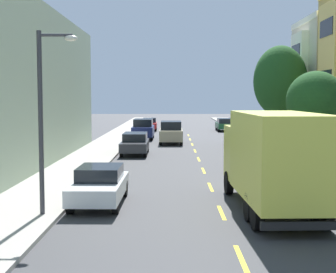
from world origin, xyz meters
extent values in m
plane|color=#38383A|center=(0.00, 30.00, 0.00)|extent=(160.00, 160.00, 0.00)
cube|color=#A39E93|center=(-7.10, 28.00, 0.07)|extent=(3.20, 120.00, 0.14)
cube|color=#A39E93|center=(7.10, 28.00, 0.07)|extent=(3.20, 120.00, 0.14)
cube|color=yellow|center=(0.00, 7.00, 0.00)|extent=(0.14, 2.20, 0.01)
cube|color=yellow|center=(0.00, 12.00, 0.00)|extent=(0.14, 2.20, 0.01)
cube|color=yellow|center=(0.00, 17.00, 0.00)|extent=(0.14, 2.20, 0.01)
cube|color=yellow|center=(0.00, 22.00, 0.00)|extent=(0.14, 2.20, 0.01)
cube|color=yellow|center=(0.00, 27.00, 0.00)|extent=(0.14, 2.20, 0.01)
cube|color=yellow|center=(0.00, 32.00, 0.00)|extent=(0.14, 2.20, 0.01)
cube|color=yellow|center=(0.00, 37.00, 0.00)|extent=(0.14, 2.20, 0.01)
cube|color=yellow|center=(0.00, 42.00, 0.00)|extent=(0.14, 2.20, 0.01)
cube|color=yellow|center=(0.00, 47.00, 0.00)|extent=(0.14, 2.20, 0.01)
cube|color=#F9D572|center=(8.42, 27.23, 5.85)|extent=(0.55, 3.45, 8.44)
cube|color=#1E232D|center=(8.13, 27.23, 1.95)|extent=(0.04, 2.63, 1.10)
cube|color=#1E232D|center=(8.13, 27.23, 5.20)|extent=(0.04, 2.63, 1.10)
cube|color=#1E232D|center=(8.13, 27.23, 8.44)|extent=(0.04, 2.63, 1.10)
cube|color=white|center=(8.95, 35.10, 10.00)|extent=(0.60, 7.68, 0.44)
cube|color=white|center=(8.42, 35.10, 5.28)|extent=(0.55, 3.45, 7.63)
cube|color=#1E232D|center=(8.13, 35.10, 1.76)|extent=(0.04, 2.63, 1.10)
cube|color=#1E232D|center=(8.13, 35.10, 4.69)|extent=(0.04, 2.63, 1.10)
cube|color=#1E232D|center=(8.13, 35.10, 7.63)|extent=(0.04, 2.63, 1.10)
cylinder|color=#47331E|center=(6.40, 23.13, 1.34)|extent=(0.29, 0.29, 2.40)
ellipsoid|color=#1E4C1E|center=(6.40, 23.13, 3.82)|extent=(3.31, 3.31, 3.39)
cylinder|color=#47331E|center=(6.40, 32.54, 1.68)|extent=(0.25, 0.25, 3.08)
ellipsoid|color=#1E4C1E|center=(6.40, 32.54, 5.21)|extent=(4.00, 4.00, 5.31)
cylinder|color=#38383D|center=(-6.10, 11.18, 3.18)|extent=(0.16, 0.16, 6.09)
cylinder|color=#38383D|center=(-5.55, 11.18, 6.08)|extent=(1.10, 0.10, 0.10)
ellipsoid|color=silver|center=(-5.05, 11.18, 5.98)|extent=(0.44, 0.28, 0.20)
cube|color=#D8D84C|center=(1.84, 11.34, 2.10)|extent=(2.62, 5.76, 2.87)
cube|color=#D8D84C|center=(1.69, 15.32, 1.76)|extent=(2.38, 1.99, 2.20)
cube|color=black|center=(1.65, 16.22, 2.24)|extent=(2.02, 0.16, 0.97)
cube|color=black|center=(1.95, 8.58, 0.43)|extent=(2.40, 0.25, 0.24)
cylinder|color=black|center=(2.74, 15.41, 0.48)|extent=(0.32, 0.97, 0.96)
cylinder|color=black|center=(0.63, 15.33, 0.48)|extent=(0.32, 0.97, 0.96)
cylinder|color=black|center=(2.96, 9.74, 0.48)|extent=(0.32, 0.97, 0.96)
cylinder|color=black|center=(0.84, 9.66, 0.48)|extent=(0.32, 0.97, 0.96)
cylinder|color=black|center=(2.92, 10.84, 0.48)|extent=(0.32, 0.97, 0.96)
cylinder|color=black|center=(0.80, 10.76, 0.48)|extent=(0.32, 0.97, 0.96)
cube|color=#333338|center=(-4.33, 29.60, 0.64)|extent=(1.85, 4.71, 0.62)
cube|color=black|center=(-4.33, 29.98, 1.23)|extent=(1.62, 2.83, 0.55)
cylinder|color=black|center=(-5.12, 28.00, 0.33)|extent=(0.22, 0.66, 0.66)
cylinder|color=black|center=(-3.52, 28.01, 0.33)|extent=(0.22, 0.66, 0.66)
cylinder|color=black|center=(-5.14, 31.19, 0.33)|extent=(0.22, 0.66, 0.66)
cylinder|color=black|center=(-3.54, 31.20, 0.33)|extent=(0.22, 0.66, 0.66)
cube|color=orange|center=(4.32, 22.52, 0.64)|extent=(1.77, 4.01, 0.62)
cube|color=black|center=(4.32, 22.04, 1.23)|extent=(1.54, 1.69, 0.55)
cylinder|color=black|center=(5.09, 23.87, 0.33)|extent=(0.22, 0.66, 0.66)
cylinder|color=black|center=(3.57, 23.88, 0.33)|extent=(0.22, 0.66, 0.66)
cylinder|color=black|center=(5.07, 21.15, 0.33)|extent=(0.22, 0.66, 0.66)
cylinder|color=black|center=(3.55, 21.16, 0.33)|extent=(0.22, 0.66, 0.66)
cube|color=#194C28|center=(4.47, 53.59, 0.64)|extent=(1.84, 4.71, 0.62)
cube|color=black|center=(4.47, 53.21, 1.23)|extent=(1.61, 2.83, 0.55)
cylinder|color=black|center=(5.27, 55.18, 0.33)|extent=(0.22, 0.66, 0.66)
cylinder|color=black|center=(3.67, 55.19, 0.33)|extent=(0.22, 0.66, 0.66)
cylinder|color=black|center=(5.26, 51.99, 0.33)|extent=(0.22, 0.66, 0.66)
cylinder|color=black|center=(3.66, 51.99, 0.33)|extent=(0.22, 0.66, 0.66)
cube|color=navy|center=(-4.45, 42.19, 0.78)|extent=(1.95, 4.80, 0.90)
cube|color=black|center=(-4.45, 42.19, 1.58)|extent=(1.72, 2.78, 0.70)
cylinder|color=black|center=(-5.31, 40.56, 0.33)|extent=(0.22, 0.66, 0.66)
cylinder|color=black|center=(-3.58, 40.56, 0.33)|extent=(0.22, 0.66, 0.66)
cylinder|color=black|center=(-5.32, 43.82, 0.33)|extent=(0.22, 0.66, 0.66)
cylinder|color=black|center=(-3.59, 43.82, 0.33)|extent=(0.22, 0.66, 0.66)
cube|color=#7A9EC6|center=(4.36, 37.83, 0.64)|extent=(1.78, 4.02, 0.62)
cube|color=black|center=(4.37, 37.35, 1.23)|extent=(1.55, 1.69, 0.55)
cylinder|color=black|center=(5.11, 39.19, 0.33)|extent=(0.23, 0.66, 0.66)
cylinder|color=black|center=(3.59, 39.18, 0.33)|extent=(0.23, 0.66, 0.66)
cylinder|color=black|center=(5.13, 36.47, 0.33)|extent=(0.23, 0.66, 0.66)
cylinder|color=black|center=(3.61, 36.46, 0.33)|extent=(0.23, 0.66, 0.66)
cube|color=#AD1E1E|center=(-4.38, 53.97, 0.64)|extent=(1.78, 4.02, 0.62)
cube|color=black|center=(-4.39, 54.45, 1.23)|extent=(1.55, 1.70, 0.55)
cylinder|color=black|center=(-5.13, 52.60, 0.33)|extent=(0.23, 0.66, 0.66)
cylinder|color=black|center=(-3.61, 52.62, 0.33)|extent=(0.23, 0.66, 0.66)
cylinder|color=black|center=(-5.16, 55.32, 0.33)|extent=(0.23, 0.66, 0.66)
cylinder|color=black|center=(-3.64, 55.34, 0.33)|extent=(0.23, 0.66, 0.66)
cube|color=silver|center=(-4.49, 13.32, 0.63)|extent=(1.83, 4.51, 0.60)
cube|color=black|center=(-4.49, 13.54, 1.18)|extent=(1.60, 2.17, 0.50)
cylinder|color=black|center=(-5.29, 11.79, 0.33)|extent=(0.23, 0.66, 0.66)
cylinder|color=black|center=(-3.71, 11.78, 0.33)|extent=(0.23, 0.66, 0.66)
cylinder|color=black|center=(-5.26, 14.85, 0.33)|extent=(0.23, 0.66, 0.66)
cylinder|color=black|center=(-3.69, 14.84, 0.33)|extent=(0.23, 0.66, 0.66)
cube|color=tan|center=(-1.80, 37.82, 0.78)|extent=(1.95, 4.80, 0.90)
cube|color=black|center=(-1.80, 37.82, 1.58)|extent=(1.72, 2.78, 0.70)
cylinder|color=black|center=(-2.67, 36.19, 0.33)|extent=(0.22, 0.66, 0.66)
cylinder|color=black|center=(-0.94, 36.19, 0.33)|extent=(0.22, 0.66, 0.66)
cylinder|color=black|center=(-2.67, 39.45, 0.33)|extent=(0.22, 0.66, 0.66)
cylinder|color=black|center=(-0.93, 39.45, 0.33)|extent=(0.22, 0.66, 0.66)
camera|label=1|loc=(-1.76, -5.42, 4.09)|focal=53.77mm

